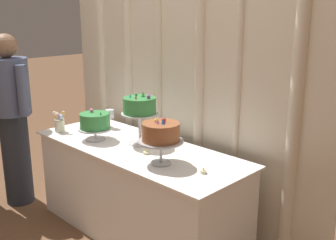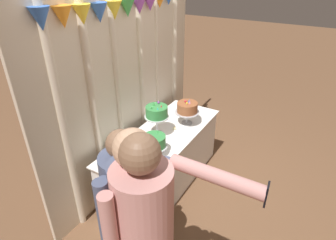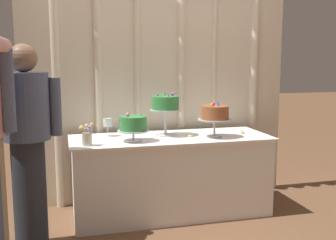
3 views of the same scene
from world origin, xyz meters
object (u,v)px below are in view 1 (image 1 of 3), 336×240
Objects in this scene: cake_display_center at (140,108)px; guest_man_dark_suit at (12,115)px; cake_display_rightmost at (161,134)px; tealight_near_left at (203,172)px; wine_glass at (110,114)px; cake_display_leftmost at (95,122)px; flower_vase at (59,123)px; cake_table at (138,191)px; tealight_far_left at (146,153)px.

guest_man_dark_suit is (-1.17, -0.47, -0.18)m from cake_display_center.
cake_display_rightmost reaches higher than tealight_near_left.
cake_display_leftmost is at bearing -56.81° from wine_glass.
cake_display_leftmost is 0.66× the size of cake_display_center.
flower_vase is (-0.39, -0.09, -0.06)m from cake_display_leftmost.
cake_display_rightmost is 1.98× the size of wine_glass.
tealight_near_left is at bearing 13.44° from cake_display_rightmost.
cake_display_center is at bearing 156.52° from cake_display_rightmost.
flower_vase is at bearing -165.15° from cake_table.
wine_glass is 3.41× the size of tealight_far_left.
guest_man_dark_suit is (-0.65, -0.57, -0.01)m from wine_glass.
cake_display_rightmost is at bearing -16.88° from cake_table.
tealight_far_left is 1.15× the size of tealight_near_left.
cake_table is 1.35m from guest_man_dark_suit.
guest_man_dark_suit is (-1.20, -0.40, 0.47)m from cake_table.
tealight_far_left is (0.92, 0.15, -0.07)m from flower_vase.
cake_display_center is (0.33, 0.18, 0.14)m from cake_display_leftmost.
tealight_near_left reaches higher than cake_table.
cake_display_center is 2.21× the size of flower_vase.
cake_display_center reaches higher than tealight_far_left.
cake_display_leftmost is 1.65× the size of wine_glass.
tealight_near_left is at bearing 10.92° from guest_man_dark_suit.
cake_display_leftmost is 1.46× the size of flower_vase.
cake_display_leftmost reaches higher than tealight_near_left.
wine_glass is at bearing 162.93° from cake_table.
tealight_far_left is 0.03× the size of guest_man_dark_suit.
tealight_far_left is at bearing -30.73° from cake_display_center.
cake_table is at bearing 17.70° from cake_display_leftmost.
flower_vase reaches higher than cake_table.
guest_man_dark_suit is at bearing -165.65° from tealight_far_left.
cake_display_leftmost is 1.06m from tealight_near_left.
tealight_far_left is at bearing -178.47° from tealight_near_left.
cake_table is 0.75m from wine_glass.
cake_display_center is 0.45m from cake_display_rightmost.
guest_man_dark_suit reaches higher than cake_table.
wine_glass is at bearing 60.68° from flower_vase.
tealight_near_left is (1.24, -0.21, -0.11)m from wine_glass.
tealight_far_left is at bearing 14.35° from guest_man_dark_suit.
cake_display_center is (-0.03, 0.06, 0.65)m from cake_table.
cake_display_center is 0.80m from flower_vase.
cake_table is 43.40× the size of tealight_near_left.
flower_vase is 3.85× the size of tealight_far_left.
wine_glass is 3.94× the size of tealight_near_left.
guest_man_dark_suit reaches higher than tealight_far_left.
wine_glass is (-0.52, 0.10, -0.16)m from cake_display_center.
guest_man_dark_suit is at bearing -161.40° from cake_table.
cake_display_rightmost reaches higher than flower_vase.
guest_man_dark_suit is at bearing -158.13° from cake_display_center.
cake_table is at bearing 161.75° from tealight_far_left.
cake_display_center is 0.55m from wine_glass.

